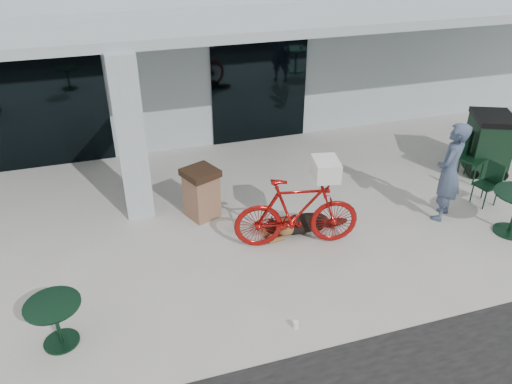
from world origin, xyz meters
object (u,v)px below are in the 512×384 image
object	(u,v)px
bicycle	(297,212)
trash_receptacle	(201,193)
cafe_table_near	(57,324)
cafe_chair_far_b	(486,185)
dog	(301,223)
wheeled_bin	(488,143)
person	(449,172)
cafe_chair_far_a	(473,159)

from	to	relation	value
bicycle	trash_receptacle	bearing A→B (deg)	55.36
cafe_table_near	cafe_chair_far_b	bearing A→B (deg)	9.64
bicycle	dog	xyz separation A→B (m)	(0.22, 0.30, -0.44)
bicycle	trash_receptacle	size ratio (longest dim) A/B	2.18
bicycle	cafe_table_near	size ratio (longest dim) A/B	2.93
cafe_chair_far_b	trash_receptacle	world-z (taller)	trash_receptacle
wheeled_bin	person	bearing A→B (deg)	-122.54
bicycle	cafe_table_near	distance (m)	4.10
cafe_chair_far_a	person	distance (m)	1.92
cafe_chair_far_b	person	world-z (taller)	person
cafe_table_near	trash_receptacle	distance (m)	3.63
bicycle	wheeled_bin	xyz separation A→B (m)	(5.08, 1.40, 0.01)
cafe_chair_far_a	cafe_chair_far_b	world-z (taller)	cafe_chair_far_a
cafe_table_near	cafe_chair_far_a	world-z (taller)	cafe_chair_far_a
wheeled_bin	cafe_table_near	bearing A→B (deg)	-140.15
cafe_chair_far_b	person	size ratio (longest dim) A/B	0.45
cafe_chair_far_b	trash_receptacle	xyz separation A→B (m)	(-5.46, 1.24, 0.07)
dog	cafe_table_near	bearing A→B (deg)	-167.39
dog	wheeled_bin	bearing A→B (deg)	5.35
dog	wheeled_bin	world-z (taller)	wheeled_bin
cafe_table_near	person	xyz separation A→B (m)	(6.90, 1.20, 0.62)
dog	cafe_chair_far_b	bearing A→B (deg)	-9.47
dog	person	xyz separation A→B (m)	(2.77, -0.30, 0.75)
bicycle	wheeled_bin	world-z (taller)	wheeled_bin
cafe_table_near	cafe_chair_far_a	bearing A→B (deg)	15.31
cafe_chair_far_a	cafe_chair_far_b	size ratio (longest dim) A/B	1.17
cafe_chair_far_a	trash_receptacle	bearing A→B (deg)	151.65
cafe_table_near	wheeled_bin	bearing A→B (deg)	16.12
dog	cafe_table_near	world-z (taller)	cafe_table_near
dog	trash_receptacle	world-z (taller)	trash_receptacle
wheeled_bin	trash_receptacle	bearing A→B (deg)	-156.28
dog	cafe_chair_far_a	distance (m)	4.36
trash_receptacle	wheeled_bin	xyz separation A→B (m)	(6.46, -0.00, 0.16)
bicycle	cafe_chair_far_b	bearing A→B (deg)	-76.88
dog	cafe_chair_far_a	bearing A→B (deg)	3.22
trash_receptacle	cafe_table_near	bearing A→B (deg)	-134.25
bicycle	trash_receptacle	distance (m)	1.97
bicycle	cafe_table_near	xyz separation A→B (m)	(-3.91, -1.20, -0.31)
person	wheeled_bin	xyz separation A→B (m)	(2.10, 1.40, -0.31)
cafe_chair_far_b	wheeled_bin	size ratio (longest dim) A/B	0.66
dog	trash_receptacle	xyz separation A→B (m)	(-1.59, 1.10, 0.29)
bicycle	cafe_chair_far_b	distance (m)	4.10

